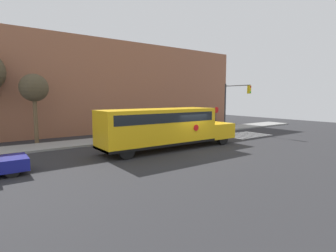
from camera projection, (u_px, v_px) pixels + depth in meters
The scene contains 8 objects.
ground_plane at pixel (190, 148), 19.01m from camera, with size 60.00×60.00×0.00m, color #28282B.
sidewalk_strip at pixel (144, 137), 24.24m from camera, with size 44.00×3.00×0.15m.
building_backdrop at pixel (113, 87), 28.96m from camera, with size 32.00×4.00×9.55m.
crosswalk_stripes at pixel (244, 135), 25.76m from camera, with size 4.70×3.20×0.01m.
school_bus at pixel (165, 126), 18.49m from camera, with size 10.84×2.57×2.90m.
stop_sign at pixel (216, 116), 27.88m from camera, with size 0.64×0.10×2.68m.
traffic_light at pixel (233, 100), 27.79m from camera, with size 0.28×3.34×5.16m.
tree_near_sidewalk at pixel (34, 89), 20.44m from camera, with size 2.15×2.15×5.53m.
Camera 1 is at (-12.24, -14.25, 3.72)m, focal length 28.00 mm.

